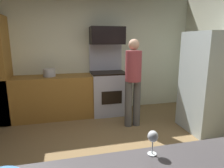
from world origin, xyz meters
The scene contains 9 objects.
ground_plane centered at (0.00, 0.00, -0.01)m, with size 5.20×4.80×0.02m, color olive.
wall_back centered at (0.00, 2.34, 1.30)m, with size 5.20×0.12×2.60m, color silver.
lower_cabinet_run centered at (-0.90, 1.98, 0.45)m, with size 2.40×0.60×0.90m, color olive.
oven_range centered at (0.41, 1.98, 0.52)m, with size 0.76×0.65×1.55m.
microwave centered at (0.41, 2.06, 1.74)m, with size 0.74×0.38×0.38m, color black.
refrigerator centered at (2.03, 0.68, 0.89)m, with size 0.87×0.80×1.78m.
person_cook centered at (0.70, 1.16, 0.93)m, with size 0.31×0.30×1.66m.
wine_glass_near centered at (-0.02, -1.19, 1.02)m, with size 0.07×0.07×0.17m.
stock_pot centered at (-0.84, 1.98, 0.98)m, with size 0.25×0.25×0.16m, color #B1B3BA.
Camera 1 is at (-0.55, -2.25, 1.63)m, focal length 31.58 mm.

